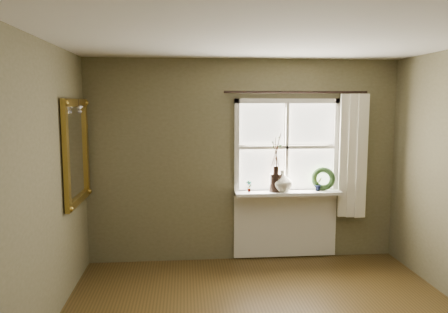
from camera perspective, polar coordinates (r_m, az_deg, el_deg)
ceiling at (r=3.41m, az=8.14°, el=16.32°), size 4.50×4.50×0.00m
wall_back at (r=5.68m, az=2.57°, el=-0.54°), size 4.00×0.10×2.60m
wall_left at (r=3.60m, az=-26.17°, el=-5.66°), size 0.10×4.50×2.60m
window_frame at (r=5.69m, az=8.18°, el=1.24°), size 1.36×0.06×1.24m
window_sill at (r=5.67m, az=8.33°, el=-4.71°), size 1.36×0.26×0.04m
window_apron at (r=5.88m, az=8.00°, el=-8.70°), size 1.36×0.04×0.88m
dark_jug at (r=5.61m, az=6.76°, el=-3.41°), size 0.18×0.18×0.23m
cream_vase at (r=5.62m, az=7.59°, el=-3.17°), size 0.27×0.27×0.27m
wreath at (r=5.81m, az=12.81°, el=-3.17°), size 0.33×0.21×0.31m
potted_plant_left at (r=5.56m, az=3.27°, el=-3.89°), size 0.09×0.08×0.15m
potted_plant_right at (r=5.75m, az=12.24°, el=-3.54°), size 0.12×0.11×0.17m
curtain at (r=5.86m, az=16.40°, el=0.06°), size 0.36×0.12×1.59m
curtain_rod at (r=5.63m, az=9.44°, el=8.29°), size 1.84×0.03×0.03m
gilt_mirror at (r=5.13m, az=-18.72°, el=0.64°), size 0.10×0.98×1.17m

